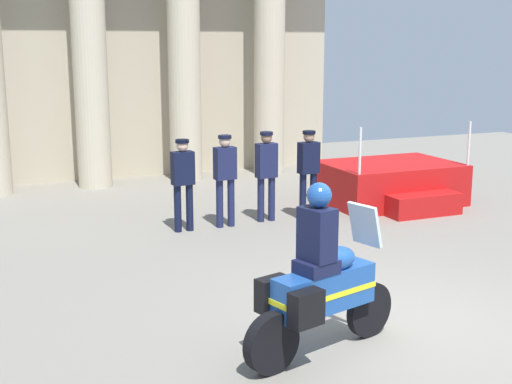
# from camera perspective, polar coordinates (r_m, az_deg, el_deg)

# --- Properties ---
(ground_plane) EXTENTS (28.00, 28.00, 0.00)m
(ground_plane) POSITION_cam_1_polar(r_m,az_deg,el_deg) (8.60, 12.74, -10.61)
(ground_plane) COLOR gray
(colonnade_backdrop) EXTENTS (10.67, 1.63, 6.66)m
(colonnade_backdrop) POSITION_cam_1_polar(r_m,az_deg,el_deg) (17.02, -10.21, 13.09)
(colonnade_backdrop) COLOR #B6AB91
(colonnade_backdrop) RESTS_ON ground_plane
(reviewing_stand) EXTENTS (2.72, 2.42, 1.75)m
(reviewing_stand) POSITION_cam_1_polar(r_m,az_deg,el_deg) (14.68, 11.15, 0.65)
(reviewing_stand) COLOR #B71414
(reviewing_stand) RESTS_ON ground_plane
(officer_in_row_0) EXTENTS (0.40, 0.25, 1.65)m
(officer_in_row_0) POSITION_cam_1_polar(r_m,az_deg,el_deg) (12.20, -6.05, 1.19)
(officer_in_row_0) COLOR black
(officer_in_row_0) RESTS_ON ground_plane
(officer_in_row_1) EXTENTS (0.40, 0.25, 1.69)m
(officer_in_row_1) POSITION_cam_1_polar(r_m,az_deg,el_deg) (12.44, -2.57, 1.57)
(officer_in_row_1) COLOR #191E42
(officer_in_row_1) RESTS_ON ground_plane
(officer_in_row_2) EXTENTS (0.40, 0.25, 1.69)m
(officer_in_row_2) POSITION_cam_1_polar(r_m,az_deg,el_deg) (12.84, 0.86, 1.92)
(officer_in_row_2) COLOR #191E42
(officer_in_row_2) RESTS_ON ground_plane
(officer_in_row_3) EXTENTS (0.40, 0.25, 1.70)m
(officer_in_row_3) POSITION_cam_1_polar(r_m,az_deg,el_deg) (13.01, 4.36, 2.04)
(officer_in_row_3) COLOR black
(officer_in_row_3) RESTS_ON ground_plane
(motorcycle_with_rider) EXTENTS (2.04, 0.90, 1.90)m
(motorcycle_with_rider) POSITION_cam_1_polar(r_m,az_deg,el_deg) (7.36, 5.26, -7.66)
(motorcycle_with_rider) COLOR black
(motorcycle_with_rider) RESTS_ON ground_plane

